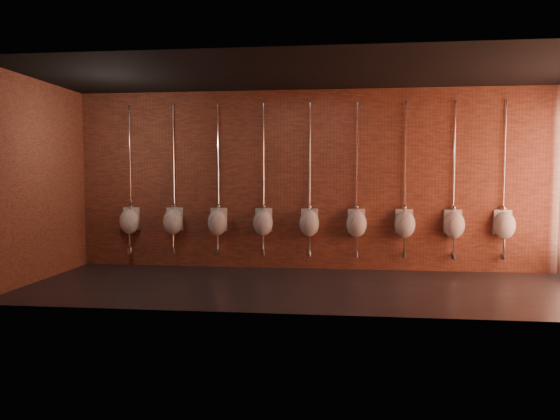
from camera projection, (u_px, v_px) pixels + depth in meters
The scene contains 11 objects.
ground at pixel (305, 287), 7.54m from camera, with size 8.50×8.50×0.00m, color black.
room_shell at pixel (305, 153), 7.40m from camera, with size 8.54×3.04×3.22m.
urinal_0 at pixel (129, 220), 9.21m from camera, with size 0.37×0.32×2.71m.
urinal_1 at pixel (173, 221), 9.12m from camera, with size 0.37×0.32×2.71m.
urinal_2 at pixel (218, 221), 9.03m from camera, with size 0.37×0.32×2.71m.
urinal_3 at pixel (263, 222), 8.94m from camera, with size 0.37×0.32×2.71m.
urinal_4 at pixel (309, 222), 8.85m from camera, with size 0.37×0.32×2.71m.
urinal_5 at pixel (357, 223), 8.76m from camera, with size 0.37×0.32×2.71m.
urinal_6 at pixel (405, 223), 8.67m from camera, with size 0.37×0.32×2.71m.
urinal_7 at pixel (454, 224), 8.58m from camera, with size 0.37×0.32×2.71m.
urinal_8 at pixel (504, 224), 8.49m from camera, with size 0.37×0.32×2.71m.
Camera 1 is at (0.43, -7.44, 1.69)m, focal length 32.00 mm.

